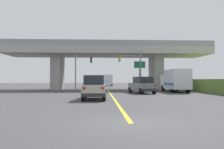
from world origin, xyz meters
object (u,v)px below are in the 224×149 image
object	(u,v)px
suv_crossing	(142,85)
semi_truck_distant	(108,80)
box_truck	(175,80)
traffic_signal_nearside	(133,65)
highway_sign	(140,68)
suv_lead	(94,87)
traffic_signal_farside	(81,66)

from	to	relation	value
suv_crossing	semi_truck_distant	distance (m)	35.40
box_truck	traffic_signal_nearside	distance (m)	7.25
suv_crossing	highway_sign	xyz separation A→B (m)	(1.19, 8.77, 2.55)
semi_truck_distant	traffic_signal_nearside	bearing A→B (deg)	-83.73
suv_lead	traffic_signal_nearside	xyz separation A→B (m)	(5.60, 15.95, 2.88)
box_truck	traffic_signal_nearside	world-z (taller)	traffic_signal_nearside
suv_crossing	semi_truck_distant	xyz separation A→B (m)	(-3.03, 35.26, 0.56)
traffic_signal_nearside	traffic_signal_farside	distance (m)	8.13
traffic_signal_farside	box_truck	bearing A→B (deg)	-21.95
suv_lead	semi_truck_distant	xyz separation A→B (m)	(2.55, 43.72, 0.56)
traffic_signal_farside	highway_sign	bearing A→B (deg)	4.31
traffic_signal_nearside	traffic_signal_farside	xyz separation A→B (m)	(-8.10, 0.57, -0.12)
suv_lead	highway_sign	xyz separation A→B (m)	(6.77, 17.22, 2.55)
highway_sign	semi_truck_distant	xyz separation A→B (m)	(-4.23, 26.49, -1.99)
box_truck	traffic_signal_nearside	bearing A→B (deg)	136.70
suv_crossing	traffic_signal_nearside	size ratio (longest dim) A/B	0.78
highway_sign	box_truck	bearing A→B (deg)	-57.39
suv_lead	highway_sign	world-z (taller)	highway_sign
traffic_signal_nearside	highway_sign	xyz separation A→B (m)	(1.18, 1.27, -0.33)
suv_crossing	box_truck	xyz separation A→B (m)	(5.02, 2.79, 0.58)
traffic_signal_nearside	suv_crossing	bearing A→B (deg)	-90.13
suv_lead	traffic_signal_farside	distance (m)	16.93
suv_crossing	traffic_signal_nearside	bearing A→B (deg)	76.23
suv_crossing	semi_truck_distant	size ratio (longest dim) A/B	0.74
traffic_signal_nearside	semi_truck_distant	bearing A→B (deg)	96.27
traffic_signal_nearside	semi_truck_distant	xyz separation A→B (m)	(-3.05, 27.76, -2.32)
traffic_signal_farside	highway_sign	distance (m)	9.31
suv_lead	highway_sign	distance (m)	18.68
suv_lead	highway_sign	bearing A→B (deg)	68.53
suv_crossing	box_truck	world-z (taller)	box_truck
suv_lead	box_truck	distance (m)	15.46
semi_truck_distant	traffic_signal_farside	bearing A→B (deg)	-100.53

